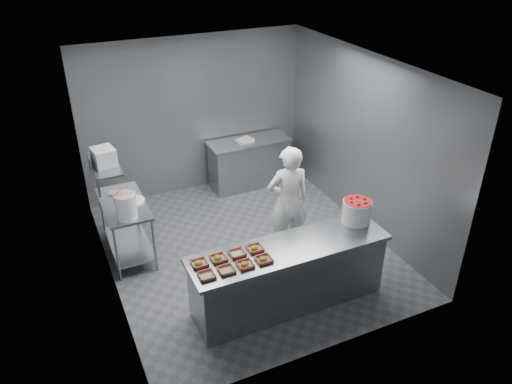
# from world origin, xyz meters

# --- Properties ---
(floor) EXTENTS (4.50, 4.50, 0.00)m
(floor) POSITION_xyz_m (0.00, 0.00, 0.00)
(floor) COLOR #4C4C51
(floor) RESTS_ON ground
(ceiling) EXTENTS (4.50, 4.50, 0.00)m
(ceiling) POSITION_xyz_m (0.00, 0.00, 2.80)
(ceiling) COLOR white
(ceiling) RESTS_ON wall_back
(wall_back) EXTENTS (4.00, 0.04, 2.80)m
(wall_back) POSITION_xyz_m (0.00, 2.25, 1.40)
(wall_back) COLOR slate
(wall_back) RESTS_ON ground
(wall_left) EXTENTS (0.04, 4.50, 2.80)m
(wall_left) POSITION_xyz_m (-2.00, 0.00, 1.40)
(wall_left) COLOR slate
(wall_left) RESTS_ON ground
(wall_right) EXTENTS (0.04, 4.50, 2.80)m
(wall_right) POSITION_xyz_m (2.00, 0.00, 1.40)
(wall_right) COLOR slate
(wall_right) RESTS_ON ground
(service_counter) EXTENTS (2.60, 0.70, 0.90)m
(service_counter) POSITION_xyz_m (0.00, -1.35, 0.45)
(service_counter) COLOR slate
(service_counter) RESTS_ON ground
(prep_table) EXTENTS (0.60, 1.20, 0.90)m
(prep_table) POSITION_xyz_m (-1.65, 0.60, 0.59)
(prep_table) COLOR slate
(prep_table) RESTS_ON ground
(back_counter) EXTENTS (1.50, 0.60, 0.90)m
(back_counter) POSITION_xyz_m (0.90, 1.90, 0.45)
(back_counter) COLOR slate
(back_counter) RESTS_ON ground
(wall_shelf) EXTENTS (0.35, 0.90, 0.03)m
(wall_shelf) POSITION_xyz_m (-1.82, 0.60, 1.55)
(wall_shelf) COLOR slate
(wall_shelf) RESTS_ON wall_left
(tray_0) EXTENTS (0.19, 0.18, 0.04)m
(tray_0) POSITION_xyz_m (-1.14, -1.47, 0.92)
(tray_0) COLOR tan
(tray_0) RESTS_ON service_counter
(tray_1) EXTENTS (0.19, 0.18, 0.04)m
(tray_1) POSITION_xyz_m (-0.90, -1.47, 0.92)
(tray_1) COLOR tan
(tray_1) RESTS_ON service_counter
(tray_2) EXTENTS (0.19, 0.18, 0.06)m
(tray_2) POSITION_xyz_m (-0.66, -1.47, 0.92)
(tray_2) COLOR tan
(tray_2) RESTS_ON service_counter
(tray_3) EXTENTS (0.19, 0.18, 0.06)m
(tray_3) POSITION_xyz_m (-0.42, -1.47, 0.92)
(tray_3) COLOR tan
(tray_3) RESTS_ON service_counter
(tray_4) EXTENTS (0.19, 0.18, 0.06)m
(tray_4) POSITION_xyz_m (-1.14, -1.23, 0.92)
(tray_4) COLOR tan
(tray_4) RESTS_ON service_counter
(tray_5) EXTENTS (0.19, 0.18, 0.06)m
(tray_5) POSITION_xyz_m (-0.90, -1.23, 0.92)
(tray_5) COLOR tan
(tray_5) RESTS_ON service_counter
(tray_6) EXTENTS (0.19, 0.18, 0.04)m
(tray_6) POSITION_xyz_m (-0.66, -1.23, 0.92)
(tray_6) COLOR tan
(tray_6) RESTS_ON service_counter
(tray_7) EXTENTS (0.19, 0.18, 0.06)m
(tray_7) POSITION_xyz_m (-0.42, -1.23, 0.92)
(tray_7) COLOR tan
(tray_7) RESTS_ON service_counter
(worker) EXTENTS (0.68, 0.49, 1.73)m
(worker) POSITION_xyz_m (0.53, -0.30, 0.86)
(worker) COLOR white
(worker) RESTS_ON ground
(strawberry_tub) EXTENTS (0.38, 0.38, 0.32)m
(strawberry_tub) POSITION_xyz_m (1.08, -1.20, 1.07)
(strawberry_tub) COLOR white
(strawberry_tub) RESTS_ON service_counter
(glaze_bucket) EXTENTS (0.30, 0.28, 0.44)m
(glaze_bucket) POSITION_xyz_m (-1.68, 0.18, 1.09)
(glaze_bucket) COLOR white
(glaze_bucket) RESTS_ON prep_table
(bucket_lid) EXTENTS (0.42, 0.42, 0.02)m
(bucket_lid) POSITION_xyz_m (-1.51, 0.57, 0.91)
(bucket_lid) COLOR white
(bucket_lid) RESTS_ON prep_table
(rag) EXTENTS (0.18, 0.17, 0.02)m
(rag) POSITION_xyz_m (-1.72, 0.94, 0.91)
(rag) COLOR #CCB28C
(rag) RESTS_ON prep_table
(appliance) EXTENTS (0.32, 0.35, 0.24)m
(appliance) POSITION_xyz_m (-1.82, 0.54, 1.68)
(appliance) COLOR gray
(appliance) RESTS_ON wall_shelf
(paper_stack) EXTENTS (0.34, 0.28, 0.05)m
(paper_stack) POSITION_xyz_m (0.81, 1.90, 0.92)
(paper_stack) COLOR silver
(paper_stack) RESTS_ON back_counter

